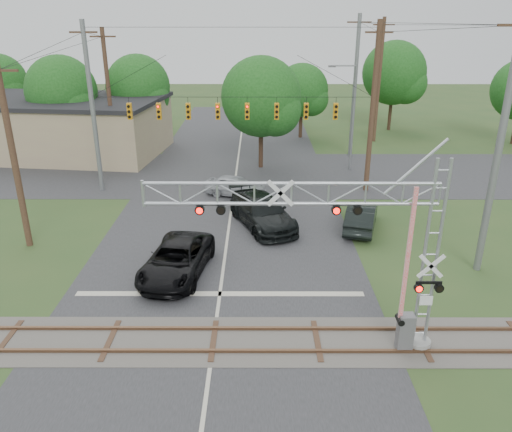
{
  "coord_description": "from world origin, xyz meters",
  "views": [
    {
      "loc": [
        1.68,
        -14.05,
        11.69
      ],
      "look_at": [
        1.63,
        7.5,
        3.01
      ],
      "focal_mm": 35.0,
      "sensor_mm": 36.0,
      "label": 1
    }
  ],
  "objects_px": {
    "sedan_silver": "(236,186)",
    "car_dark": "(262,212)",
    "streetlight": "(351,112)",
    "crossing_gantry": "(345,238)",
    "commercial_building": "(44,126)",
    "pickup_black": "(177,260)",
    "traffic_signal_span": "(245,110)"
  },
  "relations": [
    {
      "from": "car_dark",
      "to": "commercial_building",
      "type": "relative_size",
      "value": 0.28
    },
    {
      "from": "commercial_building",
      "to": "streetlight",
      "type": "xyz_separation_m",
      "value": [
        26.55,
        -5.35,
        2.19
      ]
    },
    {
      "from": "sedan_silver",
      "to": "car_dark",
      "type": "bearing_deg",
      "value": -145.33
    },
    {
      "from": "traffic_signal_span",
      "to": "car_dark",
      "type": "bearing_deg",
      "value": -80.18
    },
    {
      "from": "sedan_silver",
      "to": "commercial_building",
      "type": "relative_size",
      "value": 0.19
    },
    {
      "from": "car_dark",
      "to": "sedan_silver",
      "type": "xyz_separation_m",
      "value": [
        -1.79,
        5.33,
        -0.18
      ]
    },
    {
      "from": "streetlight",
      "to": "sedan_silver",
      "type": "bearing_deg",
      "value": -143.97
    },
    {
      "from": "traffic_signal_span",
      "to": "streetlight",
      "type": "relative_size",
      "value": 2.32
    },
    {
      "from": "streetlight",
      "to": "pickup_black",
      "type": "bearing_deg",
      "value": -122.15
    },
    {
      "from": "crossing_gantry",
      "to": "streetlight",
      "type": "relative_size",
      "value": 1.25
    },
    {
      "from": "crossing_gantry",
      "to": "pickup_black",
      "type": "distance_m",
      "value": 9.71
    },
    {
      "from": "crossing_gantry",
      "to": "car_dark",
      "type": "bearing_deg",
      "value": 102.96
    },
    {
      "from": "crossing_gantry",
      "to": "pickup_black",
      "type": "relative_size",
      "value": 1.82
    },
    {
      "from": "sedan_silver",
      "to": "streetlight",
      "type": "relative_size",
      "value": 0.5
    },
    {
      "from": "sedan_silver",
      "to": "streetlight",
      "type": "bearing_deg",
      "value": -37.9
    },
    {
      "from": "commercial_building",
      "to": "streetlight",
      "type": "bearing_deg",
      "value": -4.54
    },
    {
      "from": "sedan_silver",
      "to": "streetlight",
      "type": "xyz_separation_m",
      "value": [
        8.85,
        6.44,
        3.95
      ]
    },
    {
      "from": "crossing_gantry",
      "to": "sedan_silver",
      "type": "relative_size",
      "value": 2.49
    },
    {
      "from": "car_dark",
      "to": "sedan_silver",
      "type": "relative_size",
      "value": 1.47
    },
    {
      "from": "crossing_gantry",
      "to": "commercial_building",
      "type": "xyz_separation_m",
      "value": [
        -22.22,
        28.94,
        -2.06
      ]
    },
    {
      "from": "crossing_gantry",
      "to": "car_dark",
      "type": "xyz_separation_m",
      "value": [
        -2.72,
        11.83,
        -3.64
      ]
    },
    {
      "from": "car_dark",
      "to": "sedan_silver",
      "type": "distance_m",
      "value": 5.62
    },
    {
      "from": "car_dark",
      "to": "crossing_gantry",
      "type": "bearing_deg",
      "value": -98.97
    },
    {
      "from": "car_dark",
      "to": "streetlight",
      "type": "height_order",
      "value": "streetlight"
    },
    {
      "from": "crossing_gantry",
      "to": "traffic_signal_span",
      "type": "height_order",
      "value": "traffic_signal_span"
    },
    {
      "from": "sedan_silver",
      "to": "traffic_signal_span",
      "type": "bearing_deg",
      "value": -12.59
    },
    {
      "from": "crossing_gantry",
      "to": "car_dark",
      "type": "relative_size",
      "value": 1.7
    },
    {
      "from": "pickup_black",
      "to": "sedan_silver",
      "type": "relative_size",
      "value": 1.36
    },
    {
      "from": "traffic_signal_span",
      "to": "car_dark",
      "type": "distance_m",
      "value": 8.21
    },
    {
      "from": "pickup_black",
      "to": "commercial_building",
      "type": "bearing_deg",
      "value": 131.99
    },
    {
      "from": "traffic_signal_span",
      "to": "car_dark",
      "type": "relative_size",
      "value": 3.13
    },
    {
      "from": "pickup_black",
      "to": "streetlight",
      "type": "distance_m",
      "value": 21.45
    }
  ]
}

